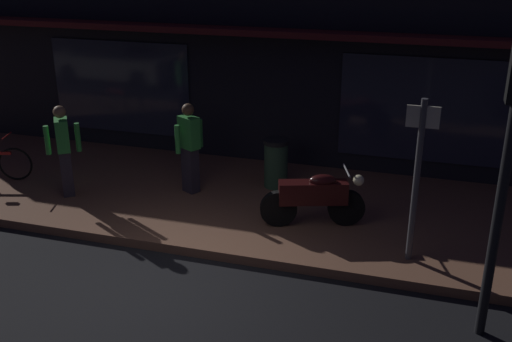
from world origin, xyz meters
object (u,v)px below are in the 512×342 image
at_px(person_bystander, 189,146).
at_px(sign_post, 417,172).
at_px(trash_bin, 276,163).
at_px(motorcycle, 315,197).
at_px(traffic_light_pole, 510,141).
at_px(person_photographer, 64,149).

xyz_separation_m(person_bystander, sign_post, (4.00, -1.39, 0.48)).
bearing_deg(trash_bin, motorcycle, -53.75).
bearing_deg(traffic_light_pole, motorcycle, 140.96).
distance_m(motorcycle, trash_bin, 1.74).
distance_m(motorcycle, traffic_light_pole, 3.69).
bearing_deg(traffic_light_pole, trash_bin, 135.81).
xyz_separation_m(person_photographer, traffic_light_pole, (7.03, -1.95, 1.45)).
xyz_separation_m(person_bystander, traffic_light_pole, (4.95, -2.73, 1.45)).
distance_m(sign_post, trash_bin, 3.42).
relative_size(person_bystander, sign_post, 0.70).
xyz_separation_m(sign_post, traffic_light_pole, (0.95, -1.34, 0.97)).
height_order(motorcycle, person_bystander, person_bystander).
distance_m(motorcycle, sign_post, 1.90).
relative_size(sign_post, trash_bin, 2.58).
relative_size(person_bystander, traffic_light_pole, 0.46).
bearing_deg(person_photographer, traffic_light_pole, -15.49).
bearing_deg(motorcycle, traffic_light_pole, -39.04).
xyz_separation_m(sign_post, trash_bin, (-2.57, 2.08, -0.89)).
bearing_deg(person_bystander, motorcycle, -16.11).
bearing_deg(person_photographer, sign_post, -5.68).
height_order(person_bystander, trash_bin, person_bystander).
height_order(person_photographer, sign_post, sign_post).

